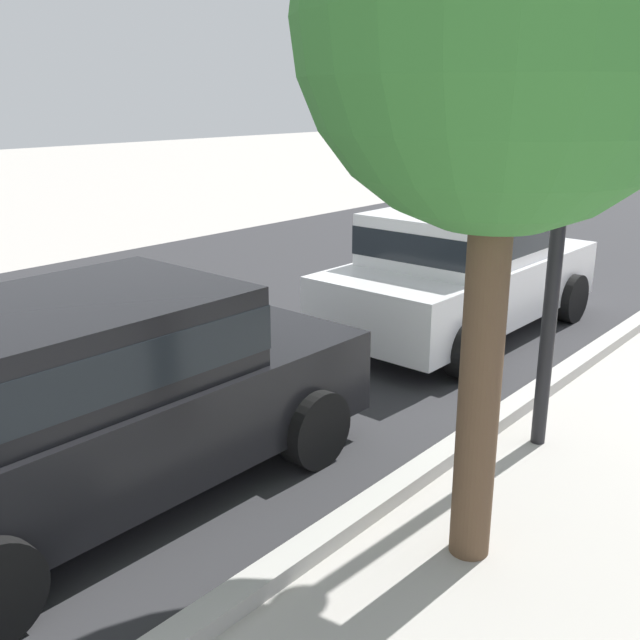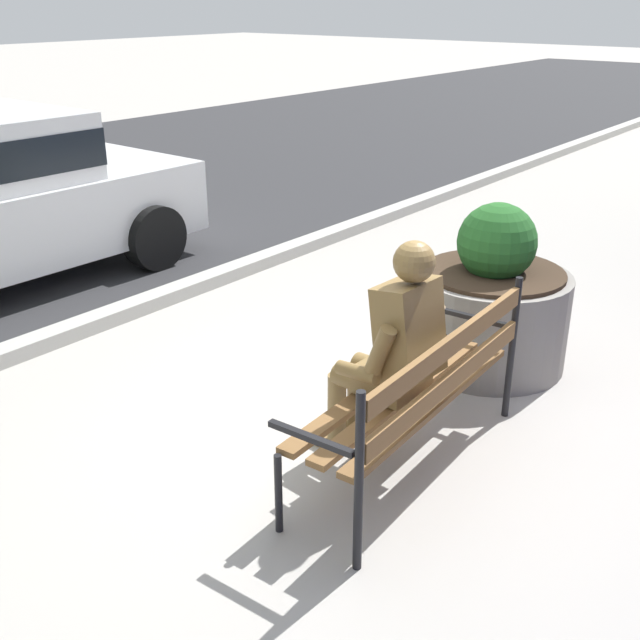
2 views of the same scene
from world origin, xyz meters
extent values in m
plane|color=#ADA8A0|center=(0.00, 0.00, 0.00)|extent=(80.00, 80.00, 0.00)
cube|color=#B2AFA8|center=(0.00, 2.90, 0.06)|extent=(60.00, 0.20, 0.12)
cube|color=brown|center=(-0.19, -0.30, 0.45)|extent=(1.70, 0.20, 0.04)
cube|color=brown|center=(-0.20, -0.12, 0.45)|extent=(1.70, 0.20, 0.04)
cube|color=brown|center=(-0.21, 0.06, 0.45)|extent=(1.70, 0.20, 0.04)
cube|color=brown|center=(-0.19, -0.39, 0.62)|extent=(1.70, 0.13, 0.11)
cube|color=brown|center=(-0.19, -0.39, 0.84)|extent=(1.70, 0.13, 0.11)
cylinder|color=black|center=(-1.09, 0.03, 0.23)|extent=(0.04, 0.04, 0.45)
cylinder|color=black|center=(-1.07, -0.44, 0.47)|extent=(0.04, 0.04, 0.95)
cube|color=black|center=(-1.08, -0.17, 0.62)|extent=(0.06, 0.48, 0.03)
cylinder|color=black|center=(0.66, 0.13, 0.23)|extent=(0.04, 0.04, 0.45)
cylinder|color=black|center=(0.69, -0.34, 0.47)|extent=(0.04, 0.04, 0.95)
cube|color=black|center=(0.68, -0.07, 0.62)|extent=(0.06, 0.48, 0.03)
cube|color=olive|center=(-0.24, -0.06, 0.56)|extent=(0.36, 0.34, 0.16)
cube|color=olive|center=(-0.25, -0.16, 0.88)|extent=(0.37, 0.31, 0.55)
sphere|color=olive|center=(-0.25, -0.17, 1.26)|extent=(0.22, 0.22, 0.22)
cylinder|color=olive|center=(-0.46, -0.13, 0.83)|extent=(0.10, 0.18, 0.29)
cylinder|color=olive|center=(-0.47, 0.01, 0.66)|extent=(0.09, 0.27, 0.10)
cylinder|color=olive|center=(-0.02, -0.15, 0.83)|extent=(0.10, 0.18, 0.29)
cylinder|color=olive|center=(-0.01, -0.01, 0.66)|extent=(0.09, 0.27, 0.10)
cylinder|color=olive|center=(-0.32, 0.08, 0.52)|extent=(0.15, 0.37, 0.14)
cylinder|color=olive|center=(-0.31, 0.26, 0.25)|extent=(0.11, 0.11, 0.50)
cube|color=olive|center=(-0.31, 0.32, 0.04)|extent=(0.12, 0.25, 0.07)
cylinder|color=olive|center=(-0.14, 0.08, 0.52)|extent=(0.15, 0.37, 0.14)
cylinder|color=olive|center=(-0.13, 0.26, 0.25)|extent=(0.11, 0.11, 0.50)
cube|color=olive|center=(-0.13, 0.32, 0.04)|extent=(0.12, 0.25, 0.07)
cube|color=olive|center=(0.00, 0.35, 0.08)|extent=(0.29, 0.19, 0.16)
cylinder|color=gray|center=(1.32, 0.12, 0.34)|extent=(1.11, 1.11, 0.69)
cylinder|color=#38281C|center=(1.32, 0.12, 0.70)|extent=(1.00, 1.00, 0.03)
sphere|color=#235B23|center=(1.32, 0.12, 0.93)|extent=(0.56, 0.56, 0.56)
cylinder|color=black|center=(1.20, 5.38, 0.32)|extent=(0.64, 0.23, 0.64)
cylinder|color=black|center=(1.18, 3.68, 0.32)|extent=(0.64, 0.23, 0.64)
camera|label=1|loc=(-7.93, 0.21, 2.87)|focal=40.83mm
camera|label=2|loc=(-3.42, -2.10, 2.51)|focal=42.79mm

